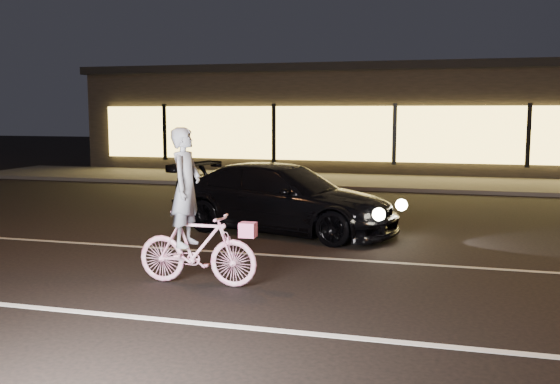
% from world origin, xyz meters
% --- Properties ---
extents(ground, '(90.00, 90.00, 0.00)m').
position_xyz_m(ground, '(0.00, 0.00, 0.00)').
color(ground, black).
rests_on(ground, ground).
extents(lane_stripe_near, '(60.00, 0.12, 0.01)m').
position_xyz_m(lane_stripe_near, '(0.00, -1.50, 0.00)').
color(lane_stripe_near, silver).
rests_on(lane_stripe_near, ground).
extents(lane_stripe_far, '(60.00, 0.10, 0.01)m').
position_xyz_m(lane_stripe_far, '(0.00, 2.00, 0.00)').
color(lane_stripe_far, gray).
rests_on(lane_stripe_far, ground).
extents(sidewalk, '(30.00, 4.00, 0.12)m').
position_xyz_m(sidewalk, '(0.00, 13.00, 0.06)').
color(sidewalk, '#383533').
rests_on(sidewalk, ground).
extents(storefront, '(25.40, 8.42, 4.20)m').
position_xyz_m(storefront, '(0.00, 18.97, 2.15)').
color(storefront, black).
rests_on(storefront, ground).
extents(cyclist, '(1.75, 0.60, 2.20)m').
position_xyz_m(cyclist, '(-1.47, 0.00, 0.78)').
color(cyclist, '#E23D88').
rests_on(cyclist, ground).
extents(sedan, '(5.03, 2.98, 1.37)m').
position_xyz_m(sedan, '(-1.26, 4.06, 0.68)').
color(sedan, black).
rests_on(sedan, ground).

